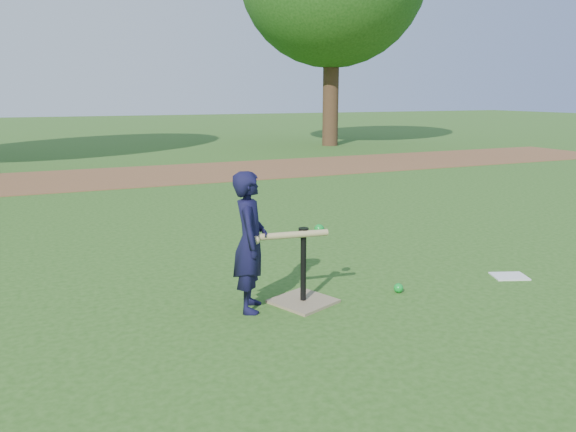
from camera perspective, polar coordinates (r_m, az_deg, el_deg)
name	(u,v)px	position (r m, az deg, el deg)	size (l,w,h in m)	color
ground	(318,291)	(4.80, 3.06, -7.62)	(80.00, 80.00, 0.00)	#285116
dirt_strip	(152,175)	(11.82, -13.63, 4.06)	(24.00, 3.00, 0.01)	brown
child	(250,242)	(4.26, -3.87, -2.63)	(0.39, 0.26, 1.08)	black
wiffle_ball_ground	(398,288)	(4.84, 11.16, -7.19)	(0.08, 0.08, 0.08)	#0D9528
clipboard	(509,276)	(5.53, 21.57, -5.71)	(0.30, 0.23, 0.01)	silver
batting_tee	(303,289)	(4.51, 1.55, -7.47)	(0.56, 0.56, 0.61)	#8B7858
swing_action	(293,234)	(4.34, 0.54, -1.86)	(0.68, 0.23, 0.08)	tan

